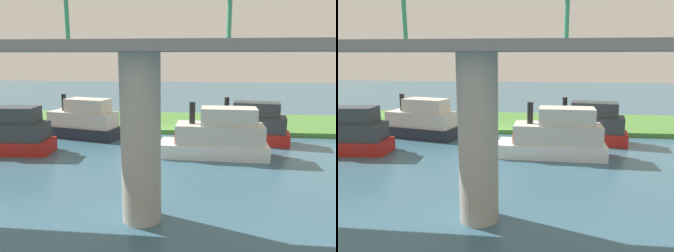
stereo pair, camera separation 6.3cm
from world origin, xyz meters
TOP-DOWN VIEW (x-y plane):
  - ground_plane at (0.00, 0.00)m, footprint 160.00×160.00m
  - grassy_bank at (0.00, -6.00)m, footprint 80.00×12.00m
  - bridge_pylon at (-1.93, 19.80)m, footprint 2.04×2.04m
  - bridge_span at (-1.93, 19.78)m, footprint 61.06×4.30m
  - person_on_bank at (3.12, -1.57)m, footprint 0.51×0.51m
  - mooring_post at (9.46, -1.60)m, footprint 0.20×0.20m
  - riverboat_paddlewheel at (-6.25, 7.89)m, footprint 9.29×3.28m
  - motorboat_red at (-9.40, 2.55)m, footprint 9.18×4.34m
  - motorboat_white at (12.65, 8.69)m, footprint 9.11×3.56m
  - houseboat_blue at (7.90, 2.28)m, footprint 9.43×4.99m

SIDE VIEW (x-z plane):
  - ground_plane at x=0.00m, z-range 0.00..0.00m
  - grassy_bank at x=0.00m, z-range 0.00..0.50m
  - mooring_post at x=9.46m, z-range 0.50..1.22m
  - person_on_bank at x=3.12m, z-range 0.51..1.90m
  - motorboat_red at x=-9.40m, z-range -0.58..3.92m
  - motorboat_white at x=12.65m, z-range -0.59..3.97m
  - houseboat_blue at x=7.90m, z-range -0.59..4.00m
  - riverboat_paddlewheel at x=-6.25m, z-range -0.61..4.10m
  - bridge_pylon at x=-1.93m, z-range 0.00..8.71m
  - bridge_span at x=-1.93m, z-range 7.59..10.84m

